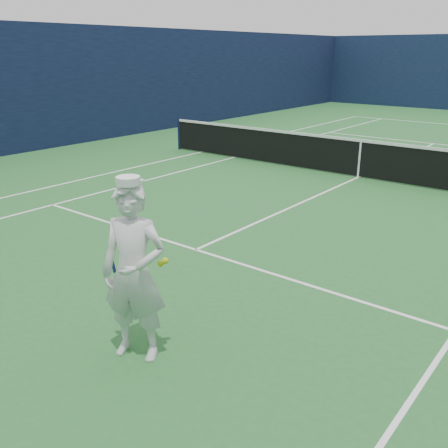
# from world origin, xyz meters

# --- Properties ---
(ground) EXTENTS (80.00, 80.00, 0.00)m
(ground) POSITION_xyz_m (0.00, 0.00, 0.00)
(ground) COLOR #25612B
(ground) RESTS_ON ground
(court_markings) EXTENTS (11.03, 23.83, 0.01)m
(court_markings) POSITION_xyz_m (0.00, 0.00, 0.00)
(court_markings) COLOR white
(court_markings) RESTS_ON ground
(windscreen_fence) EXTENTS (20.12, 36.12, 4.00)m
(windscreen_fence) POSITION_xyz_m (0.00, 0.00, 2.00)
(windscreen_fence) COLOR #0F1A39
(windscreen_fence) RESTS_ON ground
(tennis_net) EXTENTS (12.88, 0.09, 1.07)m
(tennis_net) POSITION_xyz_m (0.00, 0.00, 0.55)
(tennis_net) COLOR #141E4C
(tennis_net) RESTS_ON ground
(tennis_player) EXTENTS (0.91, 0.70, 2.00)m
(tennis_player) POSITION_xyz_m (1.51, -9.04, 0.97)
(tennis_player) COLOR silver
(tennis_player) RESTS_ON ground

